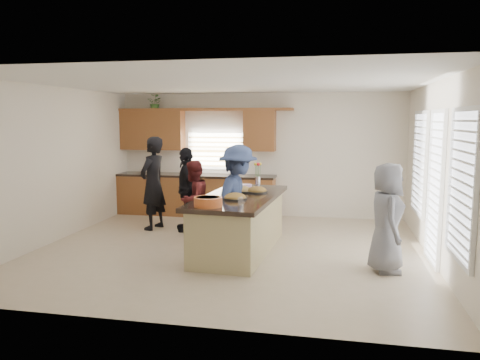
% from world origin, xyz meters
% --- Properties ---
extents(floor, '(6.50, 6.50, 0.00)m').
position_xyz_m(floor, '(0.00, 0.00, 0.00)').
color(floor, beige).
rests_on(floor, ground).
extents(room_shell, '(6.52, 6.02, 2.81)m').
position_xyz_m(room_shell, '(0.00, 0.00, 1.90)').
color(room_shell, silver).
rests_on(room_shell, ground).
extents(back_cabinetry, '(4.08, 0.66, 2.46)m').
position_xyz_m(back_cabinetry, '(-1.47, 2.73, 0.91)').
color(back_cabinetry, brown).
rests_on(back_cabinetry, ground).
extents(right_wall_glazing, '(0.06, 4.00, 2.25)m').
position_xyz_m(right_wall_glazing, '(3.22, -0.13, 1.34)').
color(right_wall_glazing, white).
rests_on(right_wall_glazing, ground).
extents(island, '(1.32, 2.77, 0.95)m').
position_xyz_m(island, '(0.17, -0.05, 0.45)').
color(island, tan).
rests_on(island, ground).
extents(platter_front, '(0.38, 0.38, 0.15)m').
position_xyz_m(platter_front, '(0.18, -0.43, 0.98)').
color(platter_front, black).
rests_on(platter_front, island).
extents(platter_mid, '(0.38, 0.38, 0.15)m').
position_xyz_m(platter_mid, '(0.40, 0.33, 0.98)').
color(platter_mid, black).
rests_on(platter_mid, island).
extents(platter_back, '(0.39, 0.39, 0.16)m').
position_xyz_m(platter_back, '(0.12, 0.34, 0.98)').
color(platter_back, black).
rests_on(platter_back, island).
extents(salad_bowl, '(0.41, 0.41, 0.14)m').
position_xyz_m(salad_bowl, '(-0.07, -1.12, 1.03)').
color(salad_bowl, '#D45E26').
rests_on(salad_bowl, island).
extents(clear_cup, '(0.08, 0.08, 0.11)m').
position_xyz_m(clear_cup, '(0.37, -0.91, 1.01)').
color(clear_cup, white).
rests_on(clear_cup, island).
extents(plate_stack, '(0.23, 0.23, 0.04)m').
position_xyz_m(plate_stack, '(0.08, 0.98, 0.97)').
color(plate_stack, '#CC97DC').
rests_on(plate_stack, island).
extents(flower_vase, '(0.14, 0.14, 0.44)m').
position_xyz_m(flower_vase, '(0.28, 1.19, 1.20)').
color(flower_vase, silver).
rests_on(flower_vase, island).
extents(potted_plant, '(0.37, 0.33, 0.37)m').
position_xyz_m(potted_plant, '(-2.41, 2.82, 2.59)').
color(potted_plant, '#40742E').
rests_on(potted_plant, back_cabinetry).
extents(woman_left_back, '(0.59, 0.77, 1.87)m').
position_xyz_m(woman_left_back, '(-1.85, 1.19, 0.93)').
color(woman_left_back, black).
rests_on(woman_left_back, ground).
extents(woman_left_mid, '(0.72, 0.83, 1.46)m').
position_xyz_m(woman_left_mid, '(-0.83, 0.62, 0.73)').
color(woman_left_mid, '#581A1A').
rests_on(woman_left_mid, ground).
extents(woman_left_front, '(0.76, 1.05, 1.66)m').
position_xyz_m(woman_left_front, '(-1.15, 1.20, 0.83)').
color(woman_left_front, black).
rests_on(woman_left_front, ground).
extents(woman_right_back, '(0.86, 1.26, 1.80)m').
position_xyz_m(woman_right_back, '(0.15, -0.06, 0.90)').
color(woman_right_back, navy).
rests_on(woman_right_back, ground).
extents(woman_right_front, '(0.57, 0.82, 1.59)m').
position_xyz_m(woman_right_front, '(2.47, -0.67, 0.80)').
color(woman_right_front, slate).
rests_on(woman_right_front, ground).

